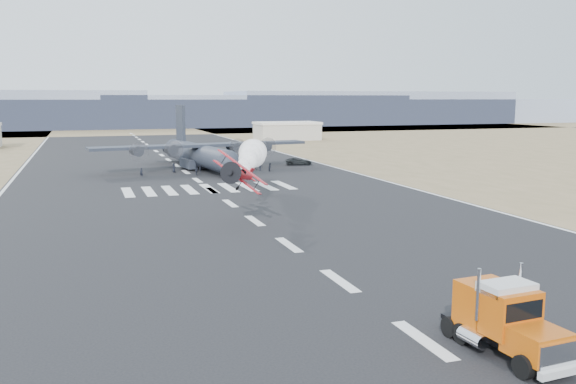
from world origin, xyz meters
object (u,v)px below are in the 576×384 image
aerobatic_biplane (240,174)px  crew_g (200,167)px  crew_d (256,166)px  crew_e (174,168)px  crew_b (270,167)px  transport_aircraft (199,153)px  crew_f (221,166)px  crew_a (141,173)px  crew_c (260,166)px  hangar_right (287,131)px  crew_h (197,170)px  semi_truck (504,318)px  support_vehicle (299,161)px

aerobatic_biplane → crew_g: aerobatic_biplane is taller
crew_d → crew_e: crew_e is taller
crew_b → crew_e: bearing=112.3°
crew_b → transport_aircraft: bearing=90.9°
aerobatic_biplane → crew_f: aerobatic_biplane is taller
crew_b → crew_f: bearing=97.2°
aerobatic_biplane → crew_a: aerobatic_biplane is taller
transport_aircraft → crew_c: 12.49m
hangar_right → crew_f: hangar_right is taller
crew_b → crew_c: (-1.40, 2.01, 0.10)m
crew_g → hangar_right: bearing=-7.5°
crew_d → crew_h: bearing=132.1°
transport_aircraft → crew_f: bearing=-55.0°
crew_a → crew_c: size_ratio=0.94×
crew_f → crew_h: (-5.59, -5.88, 0.11)m
crew_e → crew_d: bearing=-111.6°
crew_h → semi_truck: bearing=-166.3°
aerobatic_biplane → support_vehicle: aerobatic_biplane is taller
support_vehicle → crew_f: bearing=117.4°
crew_d → aerobatic_biplane: bearing=-173.7°
hangar_right → crew_g: hangar_right is taller
transport_aircraft → crew_c: (10.51, -6.35, -2.27)m
hangar_right → crew_a: size_ratio=12.37×
crew_a → crew_g: bearing=61.8°
transport_aircraft → crew_c: bearing=-39.1°
hangar_right → semi_truck: hangar_right is taller
crew_e → crew_f: crew_e is taller
crew_c → crew_b: bearing=105.8°
aerobatic_biplane → support_vehicle: bearing=83.3°
crew_c → crew_h: 13.03m
crew_d → crew_g: (-10.69, 0.20, 0.12)m
support_vehicle → crew_g: (-21.53, -5.94, 0.16)m
hangar_right → support_vehicle: (-21.88, -73.08, -2.26)m
support_vehicle → crew_d: size_ratio=3.41×
transport_aircraft → crew_d: 11.66m
support_vehicle → crew_c: crew_c is taller
transport_aircraft → support_vehicle: 20.92m
support_vehicle → crew_b: bearing=148.6°
crew_f → semi_truck: bearing=168.1°
semi_truck → crew_f: 87.64m
hangar_right → crew_a: (-54.51, -83.25, -2.18)m
crew_d → transport_aircraft: bearing=84.2°
crew_b → crew_g: bearing=113.0°
crew_a → crew_g: size_ratio=0.91×
hangar_right → crew_h: size_ratio=10.99×
support_vehicle → crew_h: size_ratio=2.91×
crew_f → crew_g: bearing=102.3°
aerobatic_biplane → crew_f: size_ratio=3.70×
transport_aircraft → crew_f: size_ratio=25.64×
semi_truck → crew_g: size_ratio=4.88×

